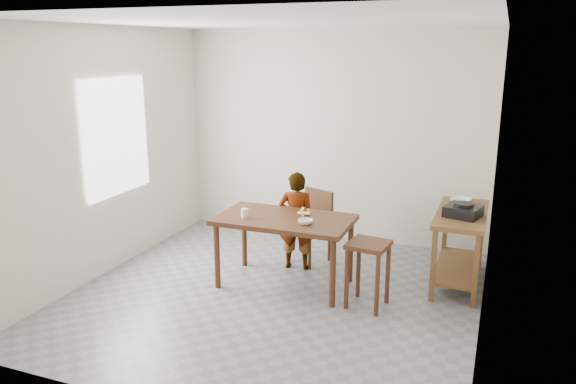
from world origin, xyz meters
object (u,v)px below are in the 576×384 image
at_px(dining_chair, 309,227).
at_px(stool, 368,274).
at_px(prep_counter, 459,248).
at_px(child, 296,221).
at_px(dining_table, 285,251).

bearing_deg(dining_chair, stool, -22.61).
relative_size(prep_counter, dining_chair, 1.42).
xyz_separation_m(prep_counter, child, (-1.77, -0.21, 0.17)).
bearing_deg(child, stool, 135.07).
bearing_deg(child, prep_counter, 176.23).
relative_size(dining_table, dining_chair, 1.66).
bearing_deg(child, dining_chair, -115.33).
distance_m(prep_counter, dining_chair, 1.70).
bearing_deg(prep_counter, stool, -131.35).
distance_m(child, stool, 1.22).
relative_size(dining_table, prep_counter, 1.17).
bearing_deg(stool, prep_counter, 48.65).
xyz_separation_m(child, stool, (0.99, -0.68, -0.24)).
relative_size(prep_counter, stool, 1.82).
bearing_deg(dining_table, prep_counter, 22.15).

